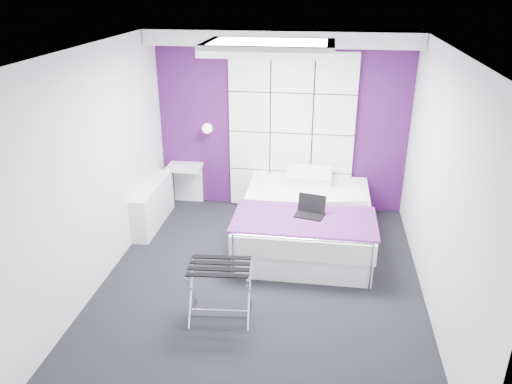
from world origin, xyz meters
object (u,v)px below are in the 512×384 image
bed (306,220)px  radiator (153,205)px  luggage_rack (220,291)px  laptop (310,210)px  wall_lamp (208,128)px  nightstand (185,167)px

bed → radiator: bearing=175.1°
luggage_rack → laptop: laptop is taller
bed → laptop: laptop is taller
wall_lamp → laptop: (1.55, -1.33, -0.58)m
bed → laptop: 0.51m
radiator → bed: size_ratio=0.58×
wall_lamp → luggage_rack: wall_lamp is taller
wall_lamp → laptop: bearing=-40.7°
radiator → nightstand: nightstand is taller
wall_lamp → nightstand: 0.71m
laptop → radiator: bearing=178.6°
luggage_rack → wall_lamp: bearing=100.2°
nightstand → laptop: laptop is taller
bed → luggage_rack: 1.89m
laptop → wall_lamp: bearing=152.5°
nightstand → wall_lamp: bearing=6.2°
nightstand → laptop: 2.31m
wall_lamp → laptop: 2.12m
luggage_rack → laptop: 1.61m
radiator → nightstand: (0.27, 0.72, 0.31)m
luggage_rack → laptop: (0.83, 1.34, 0.34)m
wall_lamp → radiator: wall_lamp is taller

